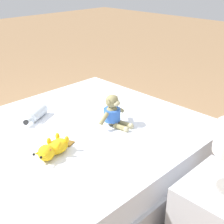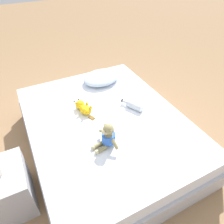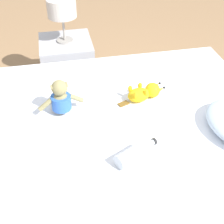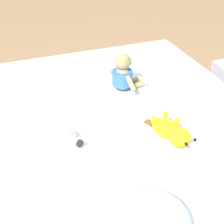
% 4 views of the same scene
% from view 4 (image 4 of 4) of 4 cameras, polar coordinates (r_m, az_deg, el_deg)
% --- Properties ---
extents(ground_plane, '(16.00, 16.00, 0.00)m').
position_cam_4_polar(ground_plane, '(2.11, 1.70, -11.35)').
color(ground_plane, '#93704C').
extents(bed, '(1.56, 1.99, 0.43)m').
position_cam_4_polar(bed, '(1.97, 1.80, -6.97)').
color(bed, '#B2B2B7').
rests_on(bed, ground_plane).
extents(plush_monkey, '(0.24, 0.29, 0.24)m').
position_cam_4_polar(plush_monkey, '(2.10, 1.96, 6.08)').
color(plush_monkey, '#8E8456').
rests_on(plush_monkey, bed).
extents(plush_yellow_creature, '(0.15, 0.33, 0.10)m').
position_cam_4_polar(plush_yellow_creature, '(1.72, 9.61, -3.11)').
color(plush_yellow_creature, yellow).
rests_on(plush_yellow_creature, bed).
extents(glass_bottle, '(0.17, 0.26, 0.08)m').
position_cam_4_polar(glass_bottle, '(1.74, -8.71, -2.97)').
color(glass_bottle, silver).
rests_on(glass_bottle, bed).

